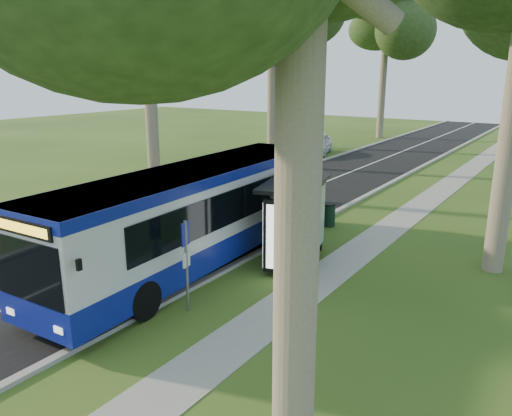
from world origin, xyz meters
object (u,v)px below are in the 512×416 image
at_px(bus, 196,216).
at_px(car_white, 317,143).
at_px(bus_shelter, 291,209).
at_px(car_silver, 311,145).
at_px(litter_bin, 329,215).
at_px(bus_stop_sign, 186,256).

bearing_deg(bus, car_white, 104.91).
distance_m(bus_shelter, car_white, 25.01).
bearing_deg(car_silver, bus, -81.12).
bearing_deg(bus, litter_bin, 71.76).
relative_size(bus_stop_sign, car_silver, 0.55).
relative_size(bus_stop_sign, car_white, 0.53).
xyz_separation_m(bus, bus_shelter, (2.78, 1.67, 0.29)).
xyz_separation_m(bus, litter_bin, (1.83, 6.69, -1.26)).
relative_size(car_white, car_silver, 1.05).
relative_size(bus_shelter, litter_bin, 3.67).
distance_m(bus, car_silver, 24.70).
bearing_deg(bus, car_silver, 105.70).
relative_size(bus, litter_bin, 12.76).
height_order(bus_stop_sign, car_silver, bus_stop_sign).
height_order(bus_stop_sign, car_white, bus_stop_sign).
relative_size(bus, car_silver, 2.72).
distance_m(bus_stop_sign, litter_bin, 9.60).
distance_m(bus, car_white, 25.53).
relative_size(litter_bin, car_silver, 0.21).
xyz_separation_m(car_white, car_silver, (-0.07, -0.90, -0.07)).
height_order(bus, litter_bin, bus).
xyz_separation_m(bus, bus_stop_sign, (2.08, -2.84, -0.12)).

